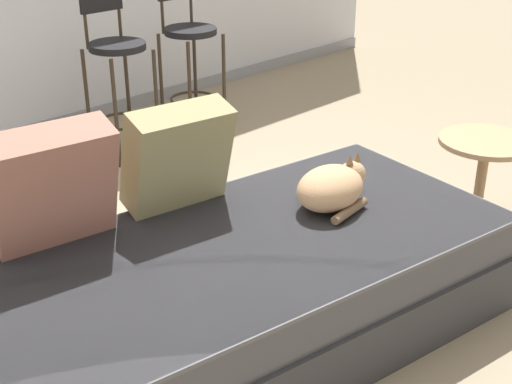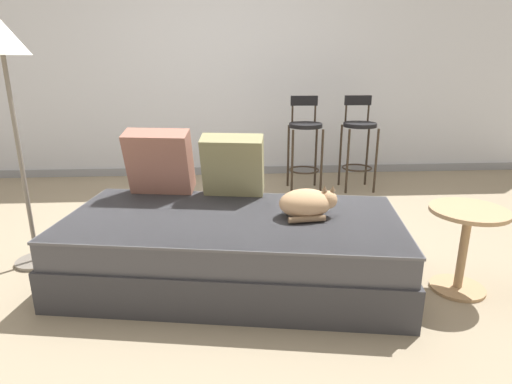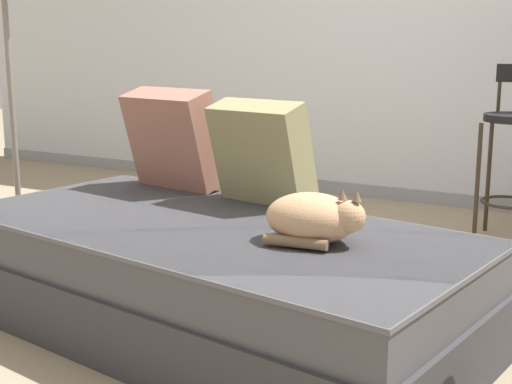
{
  "view_description": "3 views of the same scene",
  "coord_description": "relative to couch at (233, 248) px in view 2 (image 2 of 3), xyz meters",
  "views": [
    {
      "loc": [
        -1.59,
        -2.05,
        1.73
      ],
      "look_at": [
        0.15,
        -0.3,
        0.55
      ],
      "focal_mm": 50.0,
      "sensor_mm": 36.0,
      "label": 1
    },
    {
      "loc": [
        -0.01,
        -2.84,
        1.34
      ],
      "look_at": [
        0.15,
        -0.3,
        0.55
      ],
      "focal_mm": 30.0,
      "sensor_mm": 36.0,
      "label": 2
    },
    {
      "loc": [
        1.41,
        -2.58,
        1.1
      ],
      "look_at": [
        0.15,
        -0.3,
        0.55
      ],
      "focal_mm": 50.0,
      "sensor_mm": 36.0,
      "label": 3
    }
  ],
  "objects": [
    {
      "name": "throw_pillow_middle",
      "position": [
        0.01,
        0.4,
        0.43
      ],
      "size": [
        0.45,
        0.31,
        0.44
      ],
      "color": "#847F56",
      "rests_on": "couch"
    },
    {
      "name": "throw_pillow_corner",
      "position": [
        -0.49,
        0.48,
        0.44
      ],
      "size": [
        0.47,
        0.33,
        0.46
      ],
      "color": "#936051",
      "rests_on": "couch"
    },
    {
      "name": "bar_stool_near_window",
      "position": [
        0.77,
        1.91,
        0.34
      ],
      "size": [
        0.34,
        0.34,
        0.97
      ],
      "color": "#2D2319",
      "rests_on": "ground"
    },
    {
      "name": "side_table",
      "position": [
        1.36,
        -0.21,
        0.12
      ],
      "size": [
        0.44,
        0.44,
        0.52
      ],
      "color": "tan",
      "rests_on": "ground"
    },
    {
      "name": "ground_plane",
      "position": [
        0.0,
        0.4,
        -0.22
      ],
      "size": [
        16.0,
        16.0,
        0.0
      ],
      "primitive_type": "plane",
      "color": "gray",
      "rests_on": "ground"
    },
    {
      "name": "cat",
      "position": [
        0.45,
        -0.03,
        0.29
      ],
      "size": [
        0.37,
        0.28,
        0.2
      ],
      "color": "tan",
      "rests_on": "couch"
    },
    {
      "name": "couch",
      "position": [
        0.0,
        0.0,
        0.0
      ],
      "size": [
        2.18,
        1.3,
        0.43
      ],
      "color": "#353539",
      "rests_on": "ground"
    },
    {
      "name": "bar_stool_by_doorway",
      "position": [
        1.34,
        1.91,
        0.35
      ],
      "size": [
        0.34,
        0.34,
        0.97
      ],
      "color": "#2D2319",
      "rests_on": "ground"
    },
    {
      "name": "floor_lamp",
      "position": [
        -1.34,
        0.31,
        1.11
      ],
      "size": [
        0.32,
        0.32,
        1.58
      ],
      "color": "slate",
      "rests_on": "ground"
    },
    {
      "name": "wall_baseboard_trim",
      "position": [
        0.0,
        2.6,
        -0.17
      ],
      "size": [
        8.0,
        0.02,
        0.09
      ],
      "primitive_type": "cube",
      "color": "gray",
      "rests_on": "ground"
    },
    {
      "name": "wall_back_panel",
      "position": [
        0.0,
        2.65,
        1.08
      ],
      "size": [
        8.0,
        0.1,
        2.6
      ],
      "primitive_type": "cube",
      "color": "silver",
      "rests_on": "ground"
    }
  ]
}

